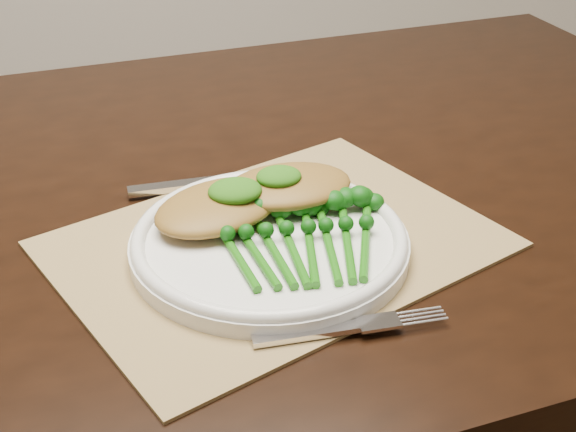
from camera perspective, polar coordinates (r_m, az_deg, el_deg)
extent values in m
cube|color=black|center=(0.95, -8.29, 0.90)|extent=(1.71, 1.12, 0.04)
cube|color=#9A7D4E|center=(0.83, -0.91, -2.01)|extent=(0.52, 0.46, 0.00)
cylinder|color=white|center=(0.81, -1.32, -2.07)|extent=(0.28, 0.28, 0.02)
torus|color=white|center=(0.80, -1.33, -1.48)|extent=(0.28, 0.28, 0.01)
cube|color=silver|center=(0.93, -8.55, 2.03)|extent=(0.09, 0.02, 0.01)
cube|color=silver|center=(0.94, -1.80, 2.94)|extent=(0.14, 0.03, 0.00)
cube|color=silver|center=(0.70, 1.38, -8.35)|extent=(0.10, 0.02, 0.01)
ellipsoid|color=olive|center=(0.83, -4.96, 0.67)|extent=(0.18, 0.16, 0.03)
ellipsoid|color=olive|center=(0.85, 0.03, 2.15)|extent=(0.15, 0.11, 0.03)
ellipsoid|color=#194C0A|center=(0.82, -3.79, 1.79)|extent=(0.06, 0.05, 0.02)
ellipsoid|color=#194C0A|center=(0.84, -0.65, 2.82)|extent=(0.05, 0.04, 0.02)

